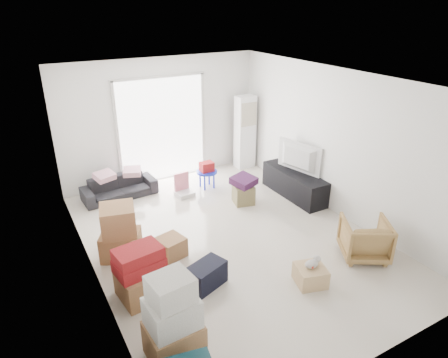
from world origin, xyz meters
name	(u,v)px	position (x,y,z in m)	size (l,w,h in m)	color
room_shell	(230,166)	(0.00, 0.00, 1.35)	(4.98, 6.48, 3.18)	beige
sliding_door	(162,126)	(0.00, 2.98, 1.24)	(2.10, 0.04, 2.33)	white
ac_tower	(245,132)	(1.95, 2.65, 0.88)	(0.45, 0.30, 1.75)	white
tv_console	(294,184)	(2.00, 0.78, 0.27)	(0.48, 1.61, 0.54)	black
television	(295,169)	(2.00, 0.78, 0.60)	(1.06, 0.61, 0.14)	black
sofa	(119,184)	(-1.20, 2.50, 0.29)	(1.50, 0.44, 0.59)	black
pillow_left	(104,171)	(-1.46, 2.51, 0.64)	(0.36, 0.28, 0.11)	#CA9399
pillow_right	(131,166)	(-0.91, 2.47, 0.64)	(0.33, 0.27, 0.11)	#CA9399
armchair	(365,237)	(1.59, -1.49, 0.36)	(0.69, 0.65, 0.71)	#A58049
box_stack_a	(173,322)	(-1.80, -1.83, 0.49)	(0.62, 0.52, 1.10)	#AD734E
box_stack_b	(140,275)	(-1.80, -0.67, 0.36)	(0.68, 0.64, 0.78)	#AD734E
box_stack_c	(120,233)	(-1.77, 0.39, 0.43)	(0.75, 0.71, 0.89)	#AD734E
loose_box	(171,247)	(-1.08, 0.02, 0.16)	(0.39, 0.39, 0.33)	#AD734E
duffel_bag	(207,275)	(-0.91, -0.91, 0.18)	(0.56, 0.33, 0.36)	black
ottoman	(243,194)	(0.90, 1.01, 0.19)	(0.38, 0.38, 0.38)	olive
blanket	(244,182)	(0.90, 1.01, 0.45)	(0.42, 0.42, 0.14)	#461C47
kids_table	(207,170)	(0.59, 2.02, 0.41)	(0.45, 0.45, 0.59)	#1829CD
toy_walker	(183,189)	(-0.01, 1.93, 0.13)	(0.38, 0.34, 0.48)	silver
wood_crate	(310,275)	(0.41, -1.60, 0.14)	(0.41, 0.41, 0.27)	tan
plush_bunny	(313,263)	(0.45, -1.59, 0.34)	(0.28, 0.17, 0.14)	#B2ADA8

